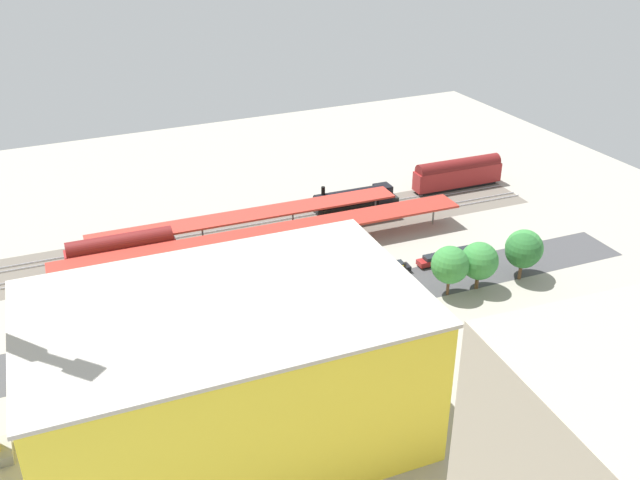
% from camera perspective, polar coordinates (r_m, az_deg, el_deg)
% --- Properties ---
extents(ground_plane, '(169.36, 169.36, 0.00)m').
position_cam_1_polar(ground_plane, '(100.09, -2.00, -4.82)').
color(ground_plane, '#9E998C').
rests_on(ground_plane, ground).
extents(rail_bed, '(106.30, 17.60, 0.01)m').
position_cam_1_polar(rail_bed, '(118.20, -6.13, 0.35)').
color(rail_bed, '#665E54').
rests_on(rail_bed, ground).
extents(street_asphalt, '(106.13, 13.33, 0.01)m').
position_cam_1_polar(street_asphalt, '(97.84, -1.35, -5.63)').
color(street_asphalt, '#424244').
rests_on(street_asphalt, ground).
extents(track_rails, '(105.77, 11.17, 0.12)m').
position_cam_1_polar(track_rails, '(118.12, -6.14, 0.43)').
color(track_rails, '#9E9EA8').
rests_on(track_rails, ground).
extents(platform_canopy_near, '(66.57, 8.07, 4.09)m').
position_cam_1_polar(platform_canopy_near, '(110.03, -4.19, 0.57)').
color(platform_canopy_near, '#A82D23').
rests_on(platform_canopy_near, ground).
extents(platform_canopy_far, '(52.34, 6.88, 4.20)m').
position_cam_1_polar(platform_canopy_far, '(115.98, -5.88, 2.01)').
color(platform_canopy_far, '#B73328').
rests_on(platform_canopy_far, ground).
extents(locomotive, '(16.37, 3.35, 5.05)m').
position_cam_1_polar(locomotive, '(127.57, 3.05, 3.44)').
color(locomotive, black).
rests_on(locomotive, ground).
extents(passenger_coach, '(18.33, 3.70, 5.96)m').
position_cam_1_polar(passenger_coach, '(137.84, 11.19, 5.40)').
color(passenger_coach, black).
rests_on(passenger_coach, ground).
extents(freight_coach_far, '(16.51, 3.58, 5.71)m').
position_cam_1_polar(freight_coach_far, '(110.63, -15.93, -0.84)').
color(freight_coach_far, black).
rests_on(freight_coach_far, ground).
extents(parked_car_0, '(4.88, 2.23, 1.60)m').
position_cam_1_polar(parked_car_0, '(113.05, 11.89, -1.02)').
color(parked_car_0, black).
rests_on(parked_car_0, ground).
extents(parked_car_1, '(4.79, 1.82, 1.67)m').
position_cam_1_polar(parked_car_1, '(109.61, 9.13, -1.69)').
color(parked_car_1, black).
rests_on(parked_car_1, ground).
extents(parked_car_2, '(4.76, 2.20, 1.69)m').
position_cam_1_polar(parked_car_2, '(106.78, 6.16, -2.31)').
color(parked_car_2, black).
rests_on(parked_car_2, ground).
extents(parked_car_3, '(4.09, 1.89, 1.58)m').
position_cam_1_polar(parked_car_3, '(103.84, 3.26, -3.12)').
color(parked_car_3, black).
rests_on(parked_car_3, ground).
extents(parked_car_4, '(4.47, 2.10, 1.83)m').
position_cam_1_polar(parked_car_4, '(101.20, 0.34, -3.87)').
color(parked_car_4, black).
rests_on(parked_car_4, ground).
extents(parked_car_5, '(4.34, 2.05, 1.70)m').
position_cam_1_polar(parked_car_5, '(99.35, -3.42, -4.61)').
color(parked_car_5, black).
rests_on(parked_car_5, ground).
extents(parked_car_6, '(4.35, 2.16, 1.57)m').
position_cam_1_polar(parked_car_6, '(97.76, -6.85, -5.38)').
color(parked_car_6, black).
rests_on(parked_car_6, ground).
extents(construction_building, '(39.32, 25.31, 16.43)m').
position_cam_1_polar(construction_building, '(73.32, -7.52, -10.71)').
color(construction_building, yellow).
rests_on(construction_building, ground).
extents(construction_roof_slab, '(39.94, 25.94, 0.40)m').
position_cam_1_polar(construction_roof_slab, '(68.52, -7.94, -5.13)').
color(construction_roof_slab, '#B7B2A8').
rests_on(construction_roof_slab, construction_building).
extents(box_truck_0, '(9.61, 3.21, 3.22)m').
position_cam_1_polar(box_truck_0, '(91.08, -6.70, -7.39)').
color(box_truck_0, black).
rests_on(box_truck_0, ground).
extents(box_truck_1, '(9.08, 3.04, 3.26)m').
position_cam_1_polar(box_truck_1, '(92.20, -4.16, -6.78)').
color(box_truck_1, black).
rests_on(box_truck_1, ground).
extents(box_truck_2, '(9.34, 2.59, 3.33)m').
position_cam_1_polar(box_truck_2, '(91.07, -8.57, -7.49)').
color(box_truck_2, black).
rests_on(box_truck_2, ground).
extents(street_tree_0, '(5.51, 5.51, 7.31)m').
position_cam_1_polar(street_tree_0, '(102.87, 12.87, -1.68)').
color(street_tree_0, brown).
rests_on(street_tree_0, ground).
extents(street_tree_1, '(5.43, 5.43, 7.61)m').
position_cam_1_polar(street_tree_1, '(100.27, 10.57, -2.01)').
color(street_tree_1, brown).
rests_on(street_tree_1, ground).
extents(street_tree_2, '(5.26, 5.26, 7.42)m').
position_cam_1_polar(street_tree_2, '(106.84, 16.25, -0.84)').
color(street_tree_2, brown).
rests_on(street_tree_2, ground).
extents(street_tree_3, '(4.14, 4.14, 6.78)m').
position_cam_1_polar(street_tree_3, '(86.07, -19.21, -8.70)').
color(street_tree_3, brown).
rests_on(street_tree_3, ground).
extents(street_tree_4, '(5.62, 5.62, 7.41)m').
position_cam_1_polar(street_tree_4, '(108.01, 16.33, -0.64)').
color(street_tree_4, brown).
rests_on(street_tree_4, ground).
extents(traffic_light, '(0.50, 0.36, 6.40)m').
position_cam_1_polar(traffic_light, '(97.73, 6.86, -2.96)').
color(traffic_light, '#333333').
rests_on(traffic_light, ground).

